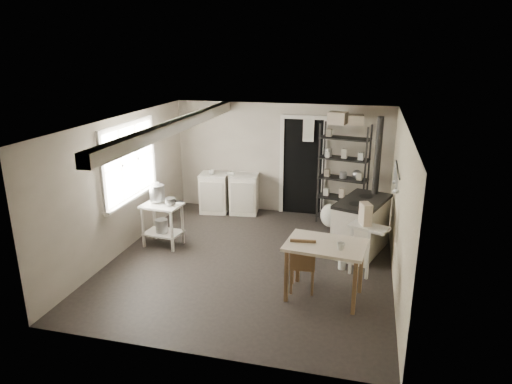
% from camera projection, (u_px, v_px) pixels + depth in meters
% --- Properties ---
extents(floor, '(5.00, 5.00, 0.00)m').
position_uv_depth(floor, '(252.00, 261.00, 7.53)').
color(floor, black).
rests_on(floor, ground).
extents(ceiling, '(5.00, 5.00, 0.00)m').
position_uv_depth(ceiling, '(251.00, 122.00, 6.84)').
color(ceiling, silver).
rests_on(ceiling, wall_back).
extents(wall_back, '(4.50, 0.02, 2.30)m').
position_uv_depth(wall_back, '(282.00, 159.00, 9.50)').
color(wall_back, '#AAA091').
rests_on(wall_back, ground).
extents(wall_front, '(4.50, 0.02, 2.30)m').
position_uv_depth(wall_front, '(193.00, 264.00, 4.88)').
color(wall_front, '#AAA091').
rests_on(wall_front, ground).
extents(wall_left, '(0.02, 5.00, 2.30)m').
position_uv_depth(wall_left, '(123.00, 185.00, 7.71)').
color(wall_left, '#AAA091').
rests_on(wall_left, ground).
extents(wall_right, '(0.02, 5.00, 2.30)m').
position_uv_depth(wall_right, '(400.00, 206.00, 6.67)').
color(wall_right, '#AAA091').
rests_on(wall_right, ground).
extents(window, '(0.12, 1.76, 1.28)m').
position_uv_depth(window, '(129.00, 162.00, 7.78)').
color(window, silver).
rests_on(window, wall_left).
extents(doorway, '(0.96, 0.10, 2.08)m').
position_uv_depth(doorway, '(303.00, 168.00, 9.41)').
color(doorway, silver).
rests_on(doorway, ground).
extents(ceiling_beam, '(0.18, 5.00, 0.18)m').
position_uv_depth(ceiling_beam, '(177.00, 125.00, 7.15)').
color(ceiling_beam, silver).
rests_on(ceiling_beam, ceiling).
extents(wallpaper_panel, '(0.01, 5.00, 2.30)m').
position_uv_depth(wallpaper_panel, '(399.00, 206.00, 6.67)').
color(wallpaper_panel, beige).
rests_on(wallpaper_panel, wall_right).
extents(utensil_rail, '(0.06, 1.20, 0.44)m').
position_uv_depth(utensil_rail, '(397.00, 169.00, 7.12)').
color(utensil_rail, '#A9AAAC').
rests_on(utensil_rail, wall_right).
extents(prep_table, '(0.71, 0.54, 0.76)m').
position_uv_depth(prep_table, '(163.00, 224.00, 8.02)').
color(prep_table, silver).
rests_on(prep_table, ground).
extents(stockpot, '(0.33, 0.33, 0.28)m').
position_uv_depth(stockpot, '(157.00, 193.00, 7.97)').
color(stockpot, '#A9AAAC').
rests_on(stockpot, prep_table).
extents(saucepan, '(0.23, 0.23, 0.10)m').
position_uv_depth(saucepan, '(170.00, 201.00, 7.84)').
color(saucepan, '#A9AAAC').
rests_on(saucepan, prep_table).
extents(bucket, '(0.25, 0.25, 0.23)m').
position_uv_depth(bucket, '(162.00, 226.00, 7.98)').
color(bucket, '#A9AAAC').
rests_on(bucket, prep_table).
extents(base_cabinets, '(1.34, 0.71, 0.84)m').
position_uv_depth(base_cabinets, '(229.00, 191.00, 9.66)').
color(base_cabinets, silver).
rests_on(base_cabinets, ground).
extents(mixing_bowl, '(0.33, 0.33, 0.07)m').
position_uv_depth(mixing_bowl, '(230.00, 170.00, 9.40)').
color(mixing_bowl, silver).
rests_on(mixing_bowl, base_cabinets).
extents(counter_cup, '(0.14, 0.14, 0.10)m').
position_uv_depth(counter_cup, '(212.00, 168.00, 9.47)').
color(counter_cup, silver).
rests_on(counter_cup, base_cabinets).
extents(shelf_rack, '(1.00, 0.55, 1.99)m').
position_uv_depth(shelf_rack, '(343.00, 177.00, 8.89)').
color(shelf_rack, black).
rests_on(shelf_rack, ground).
extents(shelf_jar, '(0.09, 0.09, 0.18)m').
position_uv_depth(shelf_jar, '(327.00, 156.00, 8.83)').
color(shelf_jar, silver).
rests_on(shelf_jar, shelf_rack).
extents(storage_box_a, '(0.38, 0.35, 0.23)m').
position_uv_depth(storage_box_a, '(337.00, 123.00, 8.59)').
color(storage_box_a, beige).
rests_on(storage_box_a, shelf_rack).
extents(storage_box_b, '(0.28, 0.26, 0.18)m').
position_uv_depth(storage_box_b, '(356.00, 125.00, 8.52)').
color(storage_box_b, beige).
rests_on(storage_box_b, shelf_rack).
extents(stove, '(1.00, 1.33, 0.93)m').
position_uv_depth(stove, '(361.00, 227.00, 7.77)').
color(stove, silver).
rests_on(stove, ground).
extents(stovepipe, '(0.11, 0.11, 1.33)m').
position_uv_depth(stovepipe, '(378.00, 157.00, 7.75)').
color(stovepipe, black).
rests_on(stovepipe, stove).
extents(side_ledge, '(0.63, 0.50, 0.86)m').
position_uv_depth(side_ledge, '(367.00, 253.00, 6.83)').
color(side_ledge, silver).
rests_on(side_ledge, ground).
extents(oats_box, '(0.20, 0.25, 0.33)m').
position_uv_depth(oats_box, '(365.00, 215.00, 6.72)').
color(oats_box, beige).
rests_on(oats_box, side_ledge).
extents(work_table, '(1.15, 0.87, 0.81)m').
position_uv_depth(work_table, '(324.00, 272.00, 6.33)').
color(work_table, beige).
rests_on(work_table, ground).
extents(table_cup, '(0.13, 0.13, 0.10)m').
position_uv_depth(table_cup, '(340.00, 250.00, 6.01)').
color(table_cup, silver).
rests_on(table_cup, work_table).
extents(chair, '(0.39, 0.40, 0.85)m').
position_uv_depth(chair, '(303.00, 259.00, 6.50)').
color(chair, brown).
rests_on(chair, ground).
extents(flour_sack, '(0.42, 0.36, 0.47)m').
position_uv_depth(flour_sack, '(330.00, 215.00, 8.89)').
color(flour_sack, beige).
rests_on(flour_sack, ground).
extents(floor_crock, '(0.15, 0.15, 0.15)m').
position_uv_depth(floor_crock, '(342.00, 264.00, 7.24)').
color(floor_crock, silver).
rests_on(floor_crock, ground).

